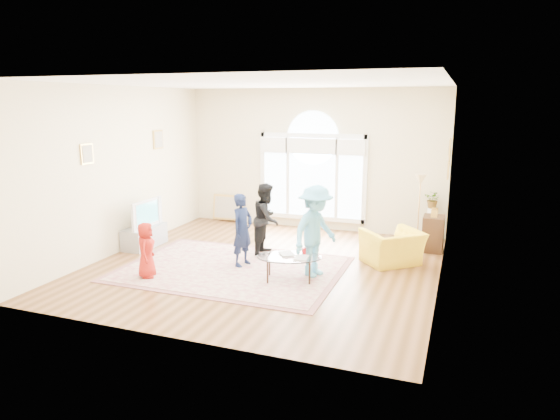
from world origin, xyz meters
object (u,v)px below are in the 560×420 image
(tv_console, at_px, (144,237))
(coffee_table, at_px, (289,257))
(area_rug, at_px, (232,269))
(television, at_px, (143,213))
(armchair, at_px, (392,247))

(tv_console, relative_size, coffee_table, 0.82)
(area_rug, xyz_separation_m, tv_console, (-2.29, 0.67, 0.20))
(area_rug, relative_size, tv_console, 3.60)
(area_rug, relative_size, television, 3.70)
(area_rug, height_order, television, television)
(coffee_table, distance_m, armchair, 2.08)
(area_rug, distance_m, television, 2.48)
(area_rug, height_order, coffee_table, coffee_table)
(area_rug, relative_size, coffee_table, 2.97)
(television, xyz_separation_m, armchair, (4.88, 0.62, -0.39))
(tv_console, distance_m, television, 0.49)
(area_rug, xyz_separation_m, coffee_table, (1.13, -0.19, 0.39))
(coffee_table, bearing_deg, tv_console, 149.27)
(area_rug, distance_m, tv_console, 2.39)
(coffee_table, bearing_deg, television, 149.23)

